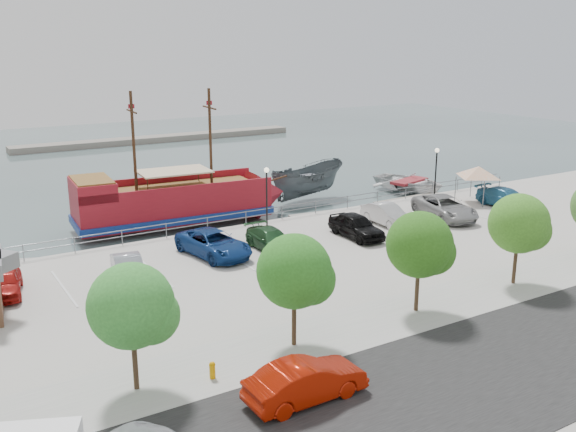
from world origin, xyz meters
TOP-DOWN VIEW (x-y plane):
  - ground at (0.00, 0.00)m, footprint 160.00×160.00m
  - street at (0.00, -16.00)m, footprint 100.00×8.00m
  - sidewalk at (0.00, -10.00)m, footprint 100.00×4.00m
  - seawall_railing at (0.00, 7.80)m, footprint 50.00×0.06m
  - far_shore at (10.00, 55.00)m, footprint 40.00×3.00m
  - pirate_ship at (-3.02, 13.42)m, footprint 17.22×5.90m
  - patrol_boat at (8.93, 15.02)m, footprint 8.30×4.14m
  - speedboat at (18.76, 12.66)m, footprint 6.66×8.09m
  - dock_west at (-15.24, 9.20)m, footprint 6.51×3.97m
  - dock_mid at (7.35, 9.20)m, footprint 6.73×2.53m
  - dock_east at (16.16, 9.20)m, footprint 7.41×2.26m
  - canopy_tent at (18.29, 4.03)m, footprint 4.92×4.92m
  - street_sedan at (-9.94, -13.95)m, footprint 4.66×1.67m
  - fire_hydrant at (-12.23, -10.80)m, footprint 0.25×0.25m
  - lamp_post_mid at (0.00, 6.50)m, footprint 0.36×0.36m
  - lamp_post_right at (16.00, 6.50)m, footprint 0.36×0.36m
  - tree_b at (-14.85, -10.07)m, footprint 3.30×3.20m
  - tree_c at (-7.85, -10.07)m, footprint 3.30×3.20m
  - tree_d at (-0.85, -10.07)m, footprint 3.30×3.20m
  - tree_e at (6.15, -10.07)m, footprint 3.30×3.20m
  - parked_car_a at (-17.75, 2.63)m, footprint 2.34×4.24m
  - parked_car_b at (-11.66, 1.30)m, footprint 2.09×4.36m
  - parked_car_c at (-5.87, 2.73)m, footprint 3.46×5.95m
  - parked_car_d at (-2.29, 1.90)m, footprint 1.92×4.61m
  - parked_car_e at (3.89, 1.26)m, footprint 2.05×4.77m
  - parked_car_f at (7.65, 2.59)m, footprint 1.73×4.55m
  - parked_car_g at (12.41, 1.69)m, footprint 3.90×6.36m
  - parked_car_h at (18.97, 1.57)m, footprint 2.33×5.21m

SIDE VIEW (x-z plane):
  - ground at x=0.00m, z-range -1.00..-1.00m
  - dock_west at x=-15.24m, z-range -1.00..-0.64m
  - dock_mid at x=7.35m, z-range -1.00..-0.62m
  - dock_east at x=16.16m, z-range -1.00..-0.58m
  - far_shore at x=10.00m, z-range -1.00..-0.20m
  - speedboat at x=18.76m, z-range -1.00..0.46m
  - street at x=0.00m, z-range -0.01..0.03m
  - sidewalk at x=0.00m, z-range -0.01..0.04m
  - fire_hydrant at x=-12.23m, z-range 0.03..0.77m
  - seawall_railing at x=0.00m, z-range 0.03..1.03m
  - patrol_boat at x=8.93m, z-range -1.00..2.07m
  - parked_car_d at x=-2.29m, z-range 0.00..1.33m
  - parked_car_a at x=-17.75m, z-range 0.00..1.37m
  - parked_car_b at x=-11.66m, z-range 0.00..1.38m
  - parked_car_f at x=7.65m, z-range 0.00..1.48m
  - parked_car_h at x=18.97m, z-range 0.00..1.48m
  - street_sedan at x=-9.94m, z-range 0.00..1.53m
  - parked_car_c at x=-5.87m, z-range 0.00..1.56m
  - parked_car_e at x=3.89m, z-range 0.00..1.60m
  - pirate_ship at x=-3.02m, z-range -4.58..6.18m
  - parked_car_g at x=12.41m, z-range 0.00..1.65m
  - lamp_post_mid at x=0.00m, z-range 0.80..5.08m
  - lamp_post_right at x=16.00m, z-range 0.80..5.08m
  - canopy_tent at x=18.29m, z-range 1.25..4.64m
  - tree_b at x=-14.85m, z-range 0.80..5.80m
  - tree_c at x=-7.85m, z-range 0.80..5.80m
  - tree_d at x=-0.85m, z-range 0.80..5.80m
  - tree_e at x=6.15m, z-range 0.80..5.80m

